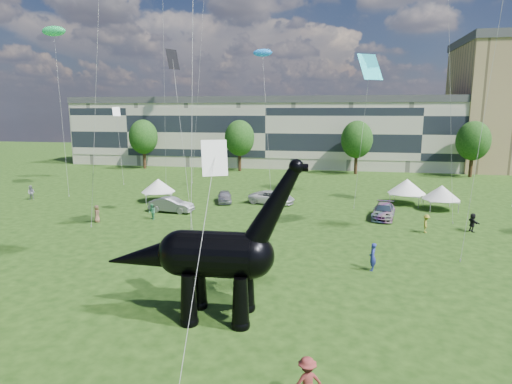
# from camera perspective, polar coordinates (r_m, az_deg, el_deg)

# --- Properties ---
(ground) EXTENTS (220.00, 220.00, 0.00)m
(ground) POSITION_cam_1_polar(r_m,az_deg,el_deg) (23.27, -2.37, -15.96)
(ground) COLOR #16330C
(ground) RESTS_ON ground
(terrace_row) EXTENTS (78.00, 11.00, 12.00)m
(terrace_row) POSITION_cam_1_polar(r_m,az_deg,el_deg) (83.34, 1.89, 7.69)
(terrace_row) COLOR beige
(terrace_row) RESTS_ON ground
(tree_far_left) EXTENTS (5.20, 5.20, 9.44)m
(tree_far_left) POSITION_cam_1_polar(r_m,az_deg,el_deg) (81.18, -14.80, 7.46)
(tree_far_left) COLOR #382314
(tree_far_left) RESTS_ON ground
(tree_mid_left) EXTENTS (5.20, 5.20, 9.44)m
(tree_mid_left) POSITION_cam_1_polar(r_m,az_deg,el_deg) (75.25, -2.21, 7.58)
(tree_mid_left) COLOR #382314
(tree_mid_left) RESTS_ON ground
(tree_mid_right) EXTENTS (5.20, 5.20, 9.44)m
(tree_mid_right) POSITION_cam_1_polar(r_m,az_deg,el_deg) (73.42, 13.32, 7.22)
(tree_mid_right) COLOR #382314
(tree_mid_right) RESTS_ON ground
(tree_far_right) EXTENTS (5.20, 5.20, 9.44)m
(tree_far_right) POSITION_cam_1_polar(r_m,az_deg,el_deg) (76.36, 27.01, 6.47)
(tree_far_right) COLOR #382314
(tree_far_right) RESTS_ON ground
(dinosaur_sculpture) EXTENTS (10.48, 2.99, 8.57)m
(dinosaur_sculpture) POSITION_cam_1_polar(r_m,az_deg,el_deg) (21.91, -6.29, -8.57)
(dinosaur_sculpture) COLOR black
(dinosaur_sculpture) RESTS_ON ground
(car_silver) EXTENTS (2.63, 4.30, 1.37)m
(car_silver) POSITION_cam_1_polar(r_m,az_deg,el_deg) (49.70, -4.21, -0.62)
(car_silver) COLOR #B6B6BB
(car_silver) RESTS_ON ground
(car_grey) EXTENTS (4.82, 2.07, 1.54)m
(car_grey) POSITION_cam_1_polar(r_m,az_deg,el_deg) (45.70, -11.23, -1.69)
(car_grey) COLOR slate
(car_grey) RESTS_ON ground
(car_white) EXTENTS (5.67, 3.56, 1.46)m
(car_white) POSITION_cam_1_polar(r_m,az_deg,el_deg) (48.84, 2.13, -0.74)
(car_white) COLOR silver
(car_white) RESTS_ON ground
(car_dark) EXTENTS (2.86, 5.24, 1.44)m
(car_dark) POSITION_cam_1_polar(r_m,az_deg,el_deg) (44.05, 16.65, -2.48)
(car_dark) COLOR #595960
(car_dark) RESTS_ON ground
(gazebo_near) EXTENTS (5.15, 5.15, 2.90)m
(gazebo_near) POSITION_cam_1_polar(r_m,az_deg,el_deg) (51.46, 19.47, 0.71)
(gazebo_near) COLOR white
(gazebo_near) RESTS_ON ground
(gazebo_far) EXTENTS (4.04, 4.04, 2.67)m
(gazebo_far) POSITION_cam_1_polar(r_m,az_deg,el_deg) (49.79, 23.48, -0.07)
(gazebo_far) COLOR silver
(gazebo_far) RESTS_ON ground
(gazebo_left) EXTENTS (5.10, 5.10, 2.69)m
(gazebo_left) POSITION_cam_1_polar(r_m,az_deg,el_deg) (51.20, -12.91, 0.85)
(gazebo_left) COLOR white
(gazebo_left) RESTS_ON ground
(visitors) EXTENTS (57.51, 38.75, 1.88)m
(visitors) POSITION_cam_1_polar(r_m,az_deg,el_deg) (35.54, 4.49, -4.94)
(visitors) COLOR #36895A
(visitors) RESTS_ON ground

